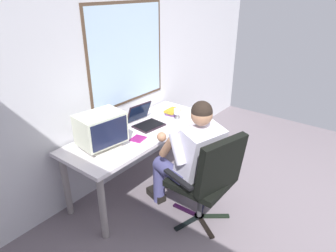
% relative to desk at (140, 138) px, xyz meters
% --- Properties ---
extents(wall_rear, '(5.26, 0.08, 2.83)m').
position_rel_desk_xyz_m(wall_rear, '(0.30, 0.40, 0.80)').
color(wall_rear, silver).
rests_on(wall_rear, ground).
extents(desk, '(1.73, 0.67, 0.71)m').
position_rel_desk_xyz_m(desk, '(0.00, 0.00, 0.00)').
color(desk, gray).
rests_on(desk, ground).
extents(office_chair, '(0.68, 0.65, 0.98)m').
position_rel_desk_xyz_m(office_chair, '(-0.08, -0.91, -0.07)').
color(office_chair, black).
rests_on(office_chair, ground).
extents(person_seated, '(0.63, 0.84, 1.23)m').
position_rel_desk_xyz_m(person_seated, '(-0.02, -0.66, 0.02)').
color(person_seated, '#434373').
rests_on(person_seated, ground).
extents(crt_monitor, '(0.45, 0.35, 0.34)m').
position_rel_desk_xyz_m(crt_monitor, '(-0.50, 0.02, 0.29)').
color(crt_monitor, beige).
rests_on(crt_monitor, desk).
extents(laptop, '(0.34, 0.36, 0.23)m').
position_rel_desk_xyz_m(laptop, '(0.14, 0.06, 0.15)').
color(laptop, black).
rests_on(laptop, desk).
extents(wine_glass, '(0.07, 0.07, 0.14)m').
position_rel_desk_xyz_m(wine_glass, '(0.44, -0.17, 0.19)').
color(wine_glass, silver).
rests_on(wine_glass, desk).
extents(book_stack, '(0.19, 0.14, 0.06)m').
position_rel_desk_xyz_m(book_stack, '(0.55, -0.01, 0.12)').
color(book_stack, '#613F74').
rests_on(book_stack, desk).
extents(cd_case, '(0.16, 0.15, 0.01)m').
position_rel_desk_xyz_m(cd_case, '(-0.17, -0.13, 0.10)').
color(cd_case, '#8E206C').
rests_on(cd_case, desk).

